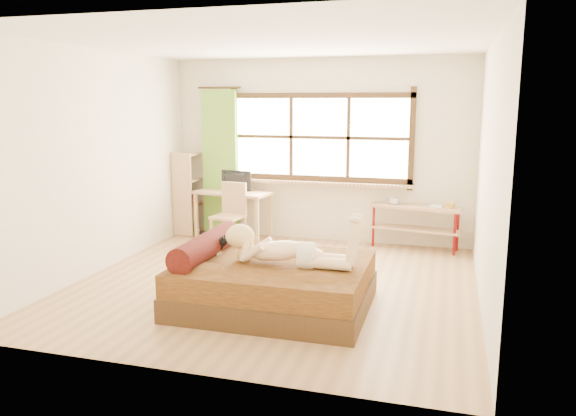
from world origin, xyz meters
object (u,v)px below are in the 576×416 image
(bookshelf, at_px, (189,192))
(woman, at_px, (287,237))
(kitten, at_px, (212,244))
(pipe_shelf, at_px, (416,217))
(bed, at_px, (270,282))
(desk, at_px, (233,198))
(chair, at_px, (231,210))

(bookshelf, bearing_deg, woman, -50.14)
(kitten, height_order, pipe_shelf, pipe_shelf)
(bed, distance_m, desk, 3.03)
(chair, xyz_separation_m, pipe_shelf, (2.62, 0.49, -0.05))
(chair, xyz_separation_m, bookshelf, (-0.91, 0.52, 0.15))
(desk, bearing_deg, chair, -63.57)
(woman, height_order, kitten, woman)
(chair, height_order, bookshelf, bookshelf)
(bed, height_order, bookshelf, bookshelf)
(chair, relative_size, bookshelf, 0.70)
(kitten, xyz_separation_m, desk, (-0.78, 2.54, 0.04))
(woman, relative_size, desk, 1.08)
(woman, xyz_separation_m, chair, (-1.53, 2.32, -0.25))
(kitten, xyz_separation_m, chair, (-0.66, 2.17, -0.08))
(pipe_shelf, xyz_separation_m, bookshelf, (-3.53, 0.03, 0.20))
(desk, xyz_separation_m, bookshelf, (-0.80, 0.15, 0.03))
(kitten, distance_m, pipe_shelf, 3.30)
(kitten, height_order, bookshelf, bookshelf)
(bed, relative_size, kitten, 6.69)
(bed, height_order, kitten, bed)
(kitten, bearing_deg, pipe_shelf, 53.40)
(kitten, relative_size, pipe_shelf, 0.22)
(kitten, height_order, chair, chair)
(pipe_shelf, bearing_deg, kitten, -117.38)
(chair, relative_size, pipe_shelf, 0.71)
(woman, distance_m, kitten, 0.90)
(bed, relative_size, woman, 1.43)
(kitten, xyz_separation_m, bookshelf, (-1.58, 2.69, 0.07))
(woman, bearing_deg, bed, 165.62)
(desk, bearing_deg, bed, -51.93)
(bed, xyz_separation_m, chair, (-1.34, 2.27, 0.25))
(bed, xyz_separation_m, desk, (-1.45, 2.64, 0.37))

